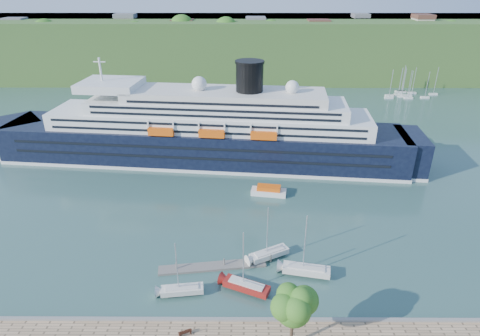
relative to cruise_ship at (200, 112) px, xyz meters
The scene contains 12 objects.
ground 52.65m from the cruise_ship, 84.15° to the right, with size 400.00×400.00×0.00m, color #2D5048.
far_hillside 94.15m from the cruise_ship, 86.82° to the left, with size 400.00×50.00×24.00m, color #305321.
quay_coping 52.59m from the cruise_ship, 84.17° to the right, with size 220.00×0.50×0.30m, color slate.
cruise_ship is the anchor object (origin of this frame).
park_bench 54.59m from the cruise_ship, 87.14° to the right, with size 1.65×0.68×1.06m, color #4B2215, non-canonical shape.
promenade_tree 57.33m from the cruise_ship, 74.38° to the right, with size 5.62×5.62×9.31m, color #266119, non-canonical shape.
floating_pontoon 41.84m from the cruise_ship, 82.76° to the right, with size 16.38×2.00×0.36m, color slate, non-canonical shape.
sailboat_white_near 46.30m from the cruise_ship, 88.45° to the right, with size 6.53×1.81×8.44m, color silver, non-canonical shape.
sailboat_red 46.71m from the cruise_ship, 77.20° to the right, with size 7.31×2.03×9.45m, color maroon, non-canonical shape.
sailboat_white_far 40.77m from the cruise_ship, 69.74° to the right, with size 7.04×1.96×9.10m, color silver, non-canonical shape.
tender_launch 25.30m from the cruise_ship, 48.71° to the right, with size 7.14×2.44×1.97m, color #EA560D, non-canonical shape.
sailboat_extra 46.26m from the cruise_ship, 65.25° to the right, with size 7.68×2.13×9.92m, color silver, non-canonical shape.
Camera 1 is at (4.28, -37.52, 40.43)m, focal length 30.00 mm.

